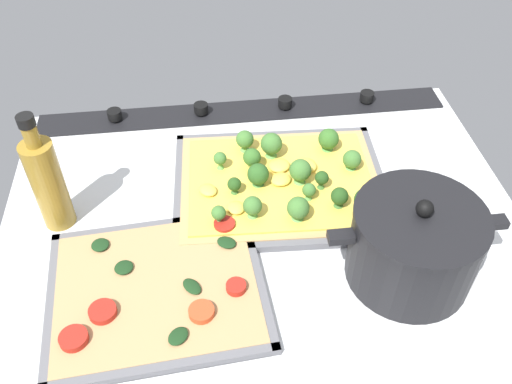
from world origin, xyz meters
The scene contains 8 objects.
ground_plane centered at (0.00, 0.00, -1.50)cm, with size 84.12×69.53×3.00cm, color silver.
stove_control_panel centered at (0.00, -31.27, 0.54)cm, with size 80.75×7.00×2.60cm.
baking_tray_front centered at (-3.90, -8.54, 0.36)cm, with size 37.42×30.28×1.30cm.
broccoli_pizza centered at (-4.48, -8.28, 2.16)cm, with size 34.90×27.76×6.08cm.
baking_tray_back centered at (16.98, 10.89, 0.37)cm, with size 32.27×28.08×1.30cm.
veggie_pizza_back centered at (16.90, 11.02, 1.06)cm, with size 29.71×25.53×1.90cm.
cooking_pot centered at (-19.54, 11.84, 6.26)cm, with size 25.21×18.37×14.80cm.
oil_bottle centered at (32.53, -5.30, 8.53)cm, with size 4.94×4.94×20.77cm.
Camera 1 is at (8.72, 59.49, 65.54)cm, focal length 38.85 mm.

